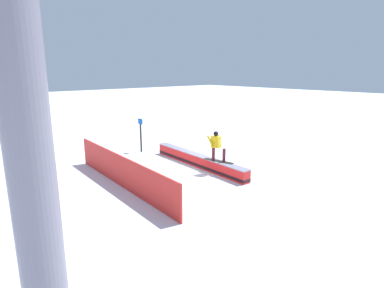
{
  "coord_description": "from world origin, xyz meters",
  "views": [
    {
      "loc": [
        -10.88,
        10.04,
        4.59
      ],
      "look_at": [
        -0.72,
        1.04,
        1.4
      ],
      "focal_mm": 29.62,
      "sensor_mm": 36.0,
      "label": 1
    }
  ],
  "objects": [
    {
      "name": "safety_fence",
      "position": [
        0.0,
        4.17,
        0.65
      ],
      "size": [
        8.12,
        0.55,
        1.3
      ],
      "primitive_type": "cube",
      "rotation": [
        0.0,
        0.0,
        -0.06
      ],
      "color": "red",
      "rests_on": "ground_plane"
    },
    {
      "name": "snowboarder",
      "position": [
        -1.32,
        0.11,
        1.32
      ],
      "size": [
        1.51,
        0.61,
        1.35
      ],
      "color": "black",
      "rests_on": "grind_box"
    },
    {
      "name": "trail_marker",
      "position": [
        4.23,
        0.55,
        1.03
      ],
      "size": [
        0.4,
        0.1,
        1.91
      ],
      "color": "#262628",
      "rests_on": "ground_plane"
    },
    {
      "name": "grind_box",
      "position": [
        0.0,
        0.0,
        0.27
      ],
      "size": [
        6.4,
        0.85,
        0.59
      ],
      "color": "red",
      "rests_on": "ground_plane"
    },
    {
      "name": "ground_plane",
      "position": [
        0.0,
        0.0,
        0.0
      ],
      "size": [
        120.0,
        120.0,
        0.0
      ],
      "primitive_type": "plane",
      "color": "white"
    }
  ]
}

